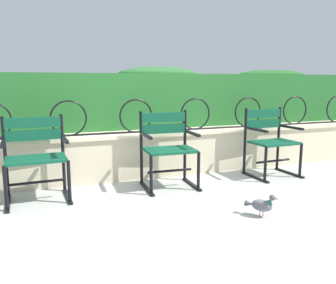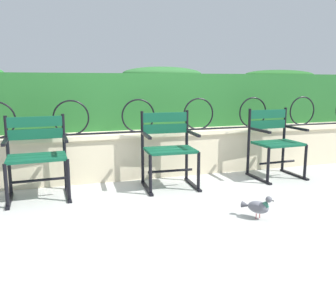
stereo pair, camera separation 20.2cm
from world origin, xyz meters
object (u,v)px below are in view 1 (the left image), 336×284
Objects in this scene: park_chair_left at (36,155)px; pigeon_near_chairs at (261,205)px; park_chair_centre at (168,147)px; park_chair_right at (270,140)px.

park_chair_left is 3.44× the size of pigeon_near_chairs.
park_chair_centre is at bearing 111.62° from pigeon_near_chairs.
park_chair_centre is at bearing -179.73° from park_chair_right.
park_chair_right is 3.48× the size of pigeon_near_chairs.
park_chair_right reaches higher than park_chair_left.
park_chair_left is 2.85m from park_chair_right.
pigeon_near_chairs is (-0.95, -1.19, -0.35)m from park_chair_right.
park_chair_centre is 1.42m from park_chair_right.
park_chair_right is at bearing -0.61° from park_chair_left.
park_chair_centre is 1.32m from pigeon_near_chairs.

